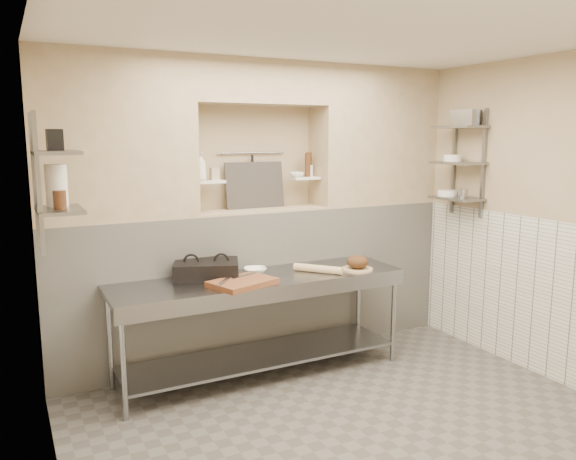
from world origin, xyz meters
TOP-DOWN VIEW (x-y plane):
  - floor at (0.00, 0.00)m, footprint 4.00×3.90m
  - ceiling at (0.00, 0.00)m, footprint 4.00×3.90m
  - wall_left at (-2.05, 0.00)m, footprint 0.10×3.90m
  - wall_right at (2.05, 0.00)m, footprint 0.10×3.90m
  - wall_back at (0.00, 2.00)m, footprint 4.00×0.10m
  - backwall_lower at (0.00, 1.75)m, footprint 4.00×0.40m
  - alcove_sill at (0.00, 1.75)m, footprint 1.30×0.40m
  - backwall_pillar_left at (-1.33, 1.75)m, footprint 1.35×0.40m
  - backwall_pillar_right at (1.33, 1.75)m, footprint 1.35×0.40m
  - backwall_header at (0.00, 1.75)m, footprint 1.30×0.40m
  - wainscot_left at (-1.99, 0.00)m, footprint 0.02×3.90m
  - wainscot_right at (1.99, 0.00)m, footprint 0.02×3.90m
  - alcove_shelf_left at (-0.50, 1.75)m, footprint 0.28×0.16m
  - alcove_shelf_right at (0.50, 1.75)m, footprint 0.28×0.16m
  - utensil_rail at (0.00, 1.92)m, footprint 0.70×0.02m
  - hanging_steel at (0.00, 1.90)m, footprint 0.02×0.02m
  - splash_panel at (0.00, 1.85)m, footprint 0.60×0.08m
  - shelf_rail_left_a at (-1.98, 1.25)m, footprint 0.03×0.03m
  - shelf_rail_left_b at (-1.98, 0.85)m, footprint 0.03×0.03m
  - wall_shelf_left_lower at (-1.84, 1.05)m, footprint 0.30×0.50m
  - wall_shelf_left_upper at (-1.84, 1.05)m, footprint 0.30×0.50m
  - shelf_rail_right_a at (1.98, 1.25)m, footprint 0.03×0.03m
  - shelf_rail_right_b at (1.98, 0.85)m, footprint 0.03×0.03m
  - wall_shelf_right_lower at (1.84, 1.05)m, footprint 0.30×0.50m
  - wall_shelf_right_mid at (1.84, 1.05)m, footprint 0.30×0.50m
  - wall_shelf_right_upper at (1.84, 1.05)m, footprint 0.30×0.50m
  - prep_table at (-0.25, 1.18)m, footprint 2.60×0.70m
  - panini_press at (-0.67, 1.38)m, footprint 0.65×0.56m
  - cutting_board at (-0.49, 1.01)m, footprint 0.60×0.50m
  - knife_blade at (-0.42, 1.13)m, footprint 0.27×0.13m
  - tongs at (-0.65, 1.00)m, footprint 0.18×0.20m
  - mixing_bowl at (-0.23, 1.34)m, footprint 0.25×0.25m
  - rolling_pin at (0.29, 1.11)m, footprint 0.35×0.39m
  - bread_board at (0.66, 1.03)m, footprint 0.28×0.28m
  - bread_loaf at (0.66, 1.03)m, footprint 0.20×0.20m
  - bottle_soap at (-0.59, 1.70)m, footprint 0.11×0.11m
  - jar_alcove at (-0.44, 1.77)m, footprint 0.07×0.07m
  - bowl_alcove at (0.41, 1.74)m, footprint 0.19×0.19m
  - condiment_a at (0.56, 1.78)m, footprint 0.07×0.07m
  - condiment_b at (0.52, 1.73)m, footprint 0.06×0.06m
  - condiment_c at (0.57, 1.78)m, footprint 0.07×0.07m
  - jug_left at (-1.84, 1.18)m, footprint 0.15×0.15m
  - jar_left at (-1.84, 0.99)m, footprint 0.09×0.09m
  - box_left_upper at (-1.84, 1.08)m, footprint 0.11×0.11m
  - bowl_right at (1.84, 1.18)m, footprint 0.19×0.19m
  - canister_right at (1.84, 0.96)m, footprint 0.09×0.09m
  - bowl_right_mid at (1.84, 1.13)m, footprint 0.18×0.18m
  - basket_right at (1.84, 0.97)m, footprint 0.25×0.28m

SIDE VIEW (x-z plane):
  - floor at x=0.00m, z-range -0.10..0.00m
  - prep_table at x=-0.25m, z-range 0.19..1.09m
  - backwall_lower at x=0.00m, z-range 0.00..1.40m
  - wainscot_left at x=-1.99m, z-range 0.00..1.40m
  - wainscot_right at x=1.99m, z-range 0.00..1.40m
  - bread_board at x=0.66m, z-range 0.90..0.92m
  - cutting_board at x=-0.49m, z-range 0.90..0.95m
  - mixing_bowl at x=-0.23m, z-range 0.90..0.95m
  - rolling_pin at x=0.29m, z-range 0.90..0.97m
  - knife_blade at x=-0.42m, z-range 0.95..0.95m
  - tongs at x=-0.65m, z-range 0.95..0.97m
  - panini_press at x=-0.67m, z-range 0.90..1.05m
  - bread_loaf at x=0.66m, z-range 0.92..1.04m
  - wall_left at x=-2.05m, z-range 0.00..2.80m
  - wall_right at x=2.05m, z-range 0.00..2.80m
  - wall_back at x=0.00m, z-range 0.00..2.80m
  - alcove_sill at x=0.00m, z-range 1.40..1.42m
  - wall_shelf_right_lower at x=1.84m, z-range 1.49..1.51m
  - bowl_right at x=1.84m, z-range 1.51..1.57m
  - canister_right at x=1.84m, z-range 1.51..1.60m
  - wall_shelf_left_lower at x=-1.84m, z-range 1.59..1.61m
  - splash_panel at x=0.00m, z-range 1.42..1.86m
  - jar_left at x=-1.84m, z-range 1.61..1.74m
  - alcove_shelf_left at x=-0.50m, z-range 1.69..1.71m
  - alcove_shelf_right at x=0.50m, z-range 1.69..1.71m
  - bowl_alcove at x=0.41m, z-range 1.71..1.76m
  - jug_left at x=-1.84m, z-range 1.61..1.91m
  - jar_alcove at x=-0.44m, z-range 1.71..1.82m
  - condiment_c at x=0.57m, z-range 1.71..1.83m
  - hanging_steel at x=0.00m, z-range 1.63..1.93m
  - shelf_rail_left_a at x=-1.98m, z-range 1.33..2.27m
  - shelf_rail_left_b at x=-1.98m, z-range 1.33..2.27m
  - condiment_b at x=0.52m, z-range 1.71..1.94m
  - condiment_a at x=0.56m, z-range 1.71..1.95m
  - bottle_soap at x=-0.59m, z-range 1.71..1.97m
  - shelf_rail_right_a at x=1.98m, z-range 1.33..2.38m
  - shelf_rail_right_b at x=1.98m, z-range 1.33..2.38m
  - wall_shelf_right_mid at x=1.84m, z-range 1.84..1.86m
  - bowl_right_mid at x=1.84m, z-range 1.86..1.93m
  - utensil_rail at x=0.00m, z-range 1.94..1.96m
  - wall_shelf_left_upper at x=-1.84m, z-range 1.99..2.01m
  - box_left_upper at x=-1.84m, z-range 2.01..2.16m
  - backwall_pillar_left at x=-1.33m, z-range 1.40..2.80m
  - backwall_pillar_right at x=1.33m, z-range 1.40..2.80m
  - wall_shelf_right_upper at x=1.84m, z-range 2.19..2.21m
  - basket_right at x=1.84m, z-range 2.21..2.36m
  - backwall_header at x=0.00m, z-range 2.40..2.80m
  - ceiling at x=0.00m, z-range 2.80..2.90m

